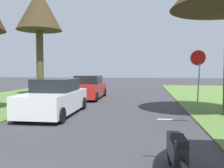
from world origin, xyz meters
TOP-DOWN VIEW (x-y plane):
  - stop_sign_far at (4.34, 11.70)m, footprint 0.81×0.57m
  - street_tree_left_mid_b at (-6.22, 16.02)m, footprint 3.34×3.34m
  - parked_sedan_white at (-2.25, 8.83)m, footprint 2.00×4.43m
  - parked_sedan_red at (-2.25, 14.95)m, footprint 2.00×4.43m
  - parked_motorcycle at (2.28, 3.07)m, footprint 0.60×2.05m

SIDE VIEW (x-z plane):
  - parked_motorcycle at x=2.28m, z-range 0.00..0.97m
  - parked_sedan_white at x=-2.25m, z-range -0.06..1.51m
  - parked_sedan_red at x=-2.25m, z-range -0.06..1.51m
  - stop_sign_far at x=4.34m, z-range 0.70..3.64m
  - street_tree_left_mid_b at x=-6.22m, z-range 2.33..10.28m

